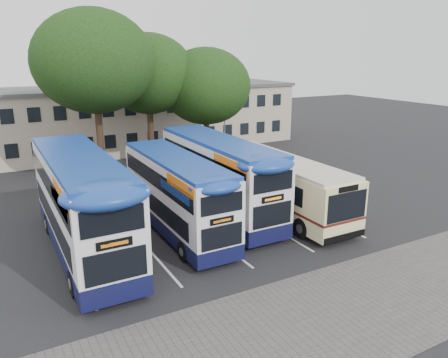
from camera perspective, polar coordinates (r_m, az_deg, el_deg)
ground at (r=22.58m, az=11.33°, el=-8.72°), size 120.00×120.00×0.00m
paving_strip at (r=18.17m, az=16.71°, el=-15.71°), size 40.00×6.00×0.01m
bay_lines at (r=24.55m, az=-3.07°, el=-6.30°), size 14.12×11.00×0.01m
depot_building at (r=44.99m, az=-11.09°, el=7.99°), size 32.40×8.40×6.20m
lamp_post at (r=40.67m, az=0.09°, el=10.18°), size 0.25×1.05×9.06m
tree_left at (r=32.47m, az=-16.64°, el=14.48°), size 8.43×8.43×12.37m
tree_mid at (r=36.50m, az=-9.88°, el=13.38°), size 7.53×7.53×10.93m
tree_right at (r=37.21m, az=-2.38°, el=12.00°), size 7.47×7.47×9.83m
bus_dd_left at (r=21.71m, az=-18.11°, el=-2.68°), size 2.82×11.62×4.84m
bus_dd_mid at (r=23.26m, az=-6.21°, el=-1.62°), size 2.44×10.06×4.19m
bus_dd_right at (r=25.60m, az=-0.72°, el=0.68°), size 2.67×11.03×4.60m
bus_single at (r=26.49m, az=7.18°, el=-0.34°), size 2.86×11.25×3.36m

